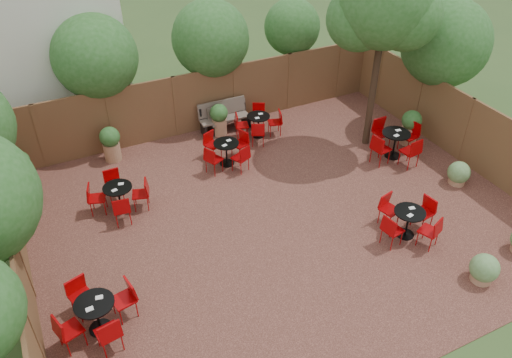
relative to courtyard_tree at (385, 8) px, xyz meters
name	(u,v)px	position (x,y,z in m)	size (l,w,h in m)	color
ground	(280,216)	(-4.05, -1.94, -4.19)	(80.00, 80.00, 0.00)	#354F23
courtyard_paving	(280,216)	(-4.05, -1.94, -4.18)	(12.00, 10.00, 0.02)	#391E17
fence_back	(206,100)	(-4.05, 3.06, -3.19)	(12.00, 0.08, 2.00)	brown
fence_left	(21,263)	(-10.05, -1.94, -3.19)	(0.08, 10.00, 2.00)	brown
fence_right	(466,130)	(1.95, -1.94, -3.19)	(0.08, 10.00, 2.00)	brown
overhang_foliage	(175,87)	(-5.64, 0.91, -1.46)	(15.76, 10.33, 2.66)	#23541B
courtyard_tree	(385,8)	(0.00, 0.00, 0.00)	(2.73, 2.63, 5.64)	black
park_bench_left	(228,117)	(-3.47, 2.68, -3.73)	(1.42, 0.58, 0.85)	brown
park_bench_right	(223,116)	(-3.63, 2.69, -3.67)	(1.60, 0.55, 0.98)	brown
bistro_tables	(264,183)	(-4.07, -1.04, -3.74)	(10.87, 7.29, 0.93)	black
planters	(215,135)	(-4.36, 1.60, -3.61)	(11.44, 3.70, 1.10)	#9D6F4E
low_shrubs	(487,225)	(0.05, -4.78, -3.85)	(2.76, 3.59, 0.69)	#9D6F4E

